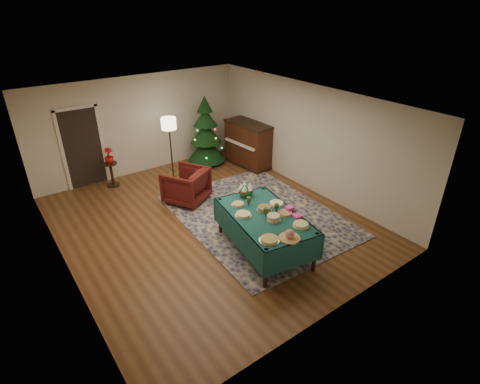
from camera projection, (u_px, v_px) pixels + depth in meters
room_shell at (206, 167)px, 7.84m from camera, size 7.00×7.00×7.00m
doorway at (83, 146)px, 9.61m from camera, size 1.08×0.04×2.16m
rug at (257, 215)px, 8.68m from camera, size 3.40×4.35×0.02m
buffet_table at (264, 222)px, 7.21m from camera, size 1.58×2.30×0.82m
platter_0 at (269, 240)px, 6.37m from camera, size 0.36×0.36×0.05m
platter_1 at (290, 235)px, 6.41m from camera, size 0.38×0.38×0.18m
platter_2 at (301, 225)px, 6.76m from camera, size 0.31×0.31×0.07m
platter_3 at (273, 218)px, 6.94m from camera, size 0.28×0.28×0.11m
platter_4 at (285, 213)px, 7.15m from camera, size 0.29×0.29×0.05m
platter_5 at (243, 215)px, 7.09m from camera, size 0.32×0.32×0.06m
platter_6 at (264, 209)px, 7.27m from camera, size 0.30×0.30×0.08m
platter_7 at (276, 203)px, 7.48m from camera, size 0.31×0.31×0.05m
platter_8 at (238, 204)px, 7.45m from camera, size 0.27×0.27×0.05m
goblet_0 at (249, 201)px, 7.39m from camera, size 0.09×0.09×0.19m
goblet_1 at (276, 208)px, 7.16m from camera, size 0.09×0.09×0.19m
goblet_2 at (266, 212)px, 7.01m from camera, size 0.09×0.09×0.19m
napkin_stack at (297, 216)px, 7.06m from camera, size 0.19×0.19×0.04m
gift_box at (290, 209)px, 7.22m from camera, size 0.15×0.15×0.11m
centerpiece at (246, 190)px, 7.72m from camera, size 0.30×0.30×0.34m
armchair at (186, 184)px, 9.09m from camera, size 1.22×1.20×0.94m
floor_lamp at (169, 127)px, 9.98m from camera, size 0.40×0.40×1.67m
side_table at (112, 175)px, 9.92m from camera, size 0.37×0.37×0.65m
potted_plant at (109, 159)px, 9.71m from camera, size 0.23×0.42×0.23m
christmas_tree at (206, 134)px, 11.02m from camera, size 1.48×1.48×2.04m
piano at (248, 145)px, 11.01m from camera, size 0.81×1.55×1.30m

